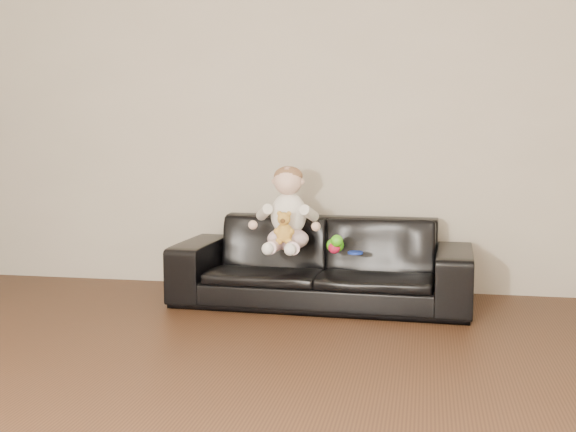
% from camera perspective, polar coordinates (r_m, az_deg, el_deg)
% --- Properties ---
extents(wall_back, '(5.00, 0.00, 5.00)m').
position_cam_1_polar(wall_back, '(5.22, -0.88, 8.58)').
color(wall_back, '#C0B5A1').
rests_on(wall_back, ground).
extents(sofa, '(1.94, 0.82, 0.56)m').
position_cam_1_polar(sofa, '(4.73, 2.69, -3.65)').
color(sofa, black).
rests_on(sofa, floor).
extents(baby, '(0.38, 0.47, 0.54)m').
position_cam_1_polar(baby, '(4.61, -0.04, 0.21)').
color(baby, '#FBD4DD').
rests_on(baby, sofa).
extents(teddy_bear, '(0.11, 0.11, 0.20)m').
position_cam_1_polar(teddy_bear, '(4.46, -0.31, -0.93)').
color(teddy_bear, gold).
rests_on(teddy_bear, sofa).
extents(toy_green, '(0.12, 0.14, 0.09)m').
position_cam_1_polar(toy_green, '(4.55, 3.74, -2.33)').
color(toy_green, '#47C517').
rests_on(toy_green, sofa).
extents(toy_rattle, '(0.08, 0.08, 0.08)m').
position_cam_1_polar(toy_rattle, '(4.51, 3.68, -2.49)').
color(toy_rattle, red).
rests_on(toy_rattle, sofa).
extents(toy_blue_disc, '(0.12, 0.12, 0.01)m').
position_cam_1_polar(toy_blue_disc, '(4.52, 5.35, -2.90)').
color(toy_blue_disc, '#1732B9').
rests_on(toy_blue_disc, sofa).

